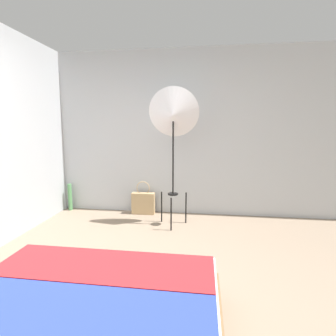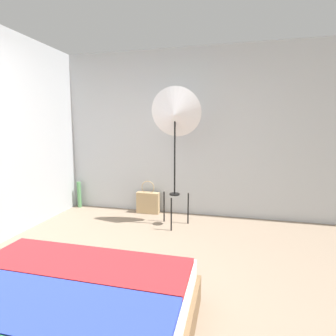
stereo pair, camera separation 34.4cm
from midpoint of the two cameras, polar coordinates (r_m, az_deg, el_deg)
The scene contains 5 objects.
ground_plane at distance 2.35m, azimuth -17.39°, elevation -28.30°, with size 14.00×14.00×0.00m, color gray.
wall_back at distance 4.24m, azimuth -3.88°, elevation 7.47°, with size 8.00×0.05×2.60m.
photo_umbrella at distance 3.63m, azimuth -1.63°, elevation 11.47°, with size 0.71×0.40×1.95m.
tote_bag at distance 4.33m, azimuth -7.69°, elevation -7.55°, with size 0.37×0.12×0.54m.
paper_roll at distance 4.83m, azimuth -22.50°, elevation -5.89°, with size 0.07×0.07×0.45m.
Camera 1 is at (0.68, -1.71, 1.41)m, focal length 28.00 mm.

